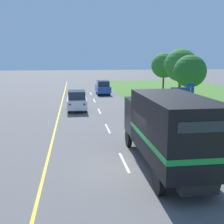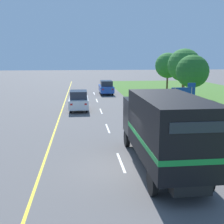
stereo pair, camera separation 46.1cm
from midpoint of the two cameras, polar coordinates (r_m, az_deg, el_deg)
ground_plane at (r=13.10m, az=3.31°, el=-11.33°), size 200.00×200.00×0.00m
edge_line_yellow at (r=27.67m, az=-9.64°, el=0.54°), size 0.12×64.33×0.01m
centre_dash_near at (r=13.78m, az=2.79°, el=-10.16°), size 0.12×2.60×0.01m
centre_dash_mid_a at (r=20.01m, az=-0.22°, el=-3.35°), size 0.12×2.60×0.01m
centre_dash_mid_b at (r=26.43m, az=-1.76°, el=0.20°), size 0.12×2.60×0.01m
centre_dash_far at (r=32.92m, az=-2.69°, el=2.35°), size 0.12×2.60×0.01m
centre_dash_farthest at (r=39.44m, az=-3.32°, el=3.80°), size 0.12×2.60×0.01m
horse_trailer_truck at (r=12.66m, az=11.35°, el=-3.15°), size 2.44×7.77×3.42m
lead_car_white at (r=26.74m, az=-6.30°, el=2.34°), size 1.80×3.89×1.90m
lead_car_blue_ahead at (r=38.56m, az=-0.85°, el=5.05°), size 1.80×4.41×1.86m
highway_sign at (r=22.12m, az=14.88°, el=2.81°), size 1.86×0.09×3.08m
roadside_tree_near at (r=27.75m, az=16.47°, el=7.89°), size 3.08×3.08×5.22m
roadside_tree_mid at (r=37.09m, az=14.80°, el=9.16°), size 4.15×4.15×6.07m
roadside_tree_far at (r=43.30m, az=11.58°, el=9.25°), size 3.76×3.76×5.67m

